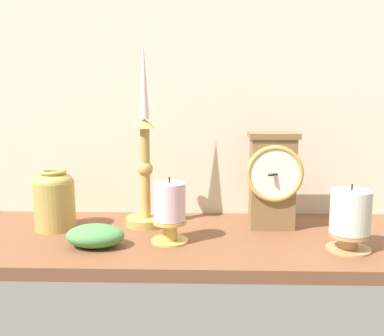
{
  "coord_description": "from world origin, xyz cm",
  "views": [
    {
      "loc": [
        -0.82,
        -89.01,
        29.24
      ],
      "look_at": [
        -3.49,
        0.0,
        14.0
      ],
      "focal_mm": 42.56,
      "sensor_mm": 36.0,
      "label": 1
    }
  ],
  "objects_px": {
    "candlestick_tall_left": "(145,167)",
    "brass_vase_jar": "(54,198)",
    "pillar_candle_near_clock": "(350,218)",
    "mantel_clock": "(272,179)",
    "pillar_candle_front": "(170,210)"
  },
  "relations": [
    {
      "from": "candlestick_tall_left",
      "to": "brass_vase_jar",
      "type": "distance_m",
      "value": 0.2
    },
    {
      "from": "mantel_clock",
      "to": "pillar_candle_front",
      "type": "xyz_separation_m",
      "value": [
        -0.21,
        -0.1,
        -0.04
      ]
    },
    {
      "from": "candlestick_tall_left",
      "to": "pillar_candle_near_clock",
      "type": "height_order",
      "value": "candlestick_tall_left"
    },
    {
      "from": "mantel_clock",
      "to": "brass_vase_jar",
      "type": "bearing_deg",
      "value": -177.1
    },
    {
      "from": "mantel_clock",
      "to": "brass_vase_jar",
      "type": "height_order",
      "value": "mantel_clock"
    },
    {
      "from": "pillar_candle_front",
      "to": "pillar_candle_near_clock",
      "type": "bearing_deg",
      "value": -6.22
    },
    {
      "from": "pillar_candle_front",
      "to": "candlestick_tall_left",
      "type": "bearing_deg",
      "value": 118.9
    },
    {
      "from": "candlestick_tall_left",
      "to": "brass_vase_jar",
      "type": "relative_size",
      "value": 3.13
    },
    {
      "from": "mantel_clock",
      "to": "candlestick_tall_left",
      "type": "height_order",
      "value": "candlestick_tall_left"
    },
    {
      "from": "mantel_clock",
      "to": "pillar_candle_near_clock",
      "type": "bearing_deg",
      "value": -47.79
    },
    {
      "from": "candlestick_tall_left",
      "to": "mantel_clock",
      "type": "bearing_deg",
      "value": -2.09
    },
    {
      "from": "brass_vase_jar",
      "to": "pillar_candle_near_clock",
      "type": "distance_m",
      "value": 0.6
    },
    {
      "from": "mantel_clock",
      "to": "pillar_candle_near_clock",
      "type": "relative_size",
      "value": 1.65
    },
    {
      "from": "candlestick_tall_left",
      "to": "pillar_candle_front",
      "type": "relative_size",
      "value": 3.09
    },
    {
      "from": "candlestick_tall_left",
      "to": "pillar_candle_front",
      "type": "distance_m",
      "value": 0.14
    }
  ]
}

